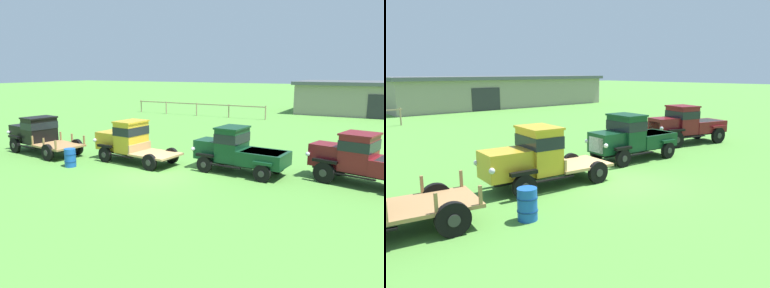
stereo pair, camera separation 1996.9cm
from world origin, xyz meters
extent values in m
plane|color=#518E38|center=(0.00, 0.00, 0.00)|extent=(240.00, 240.00, 0.00)
cylinder|color=#997F60|center=(-1.63, 21.36, 0.68)|extent=(0.12, 0.12, 1.37)
cylinder|color=#997F60|center=(-5.42, 21.15, 0.68)|extent=(0.12, 0.12, 1.37)
cylinder|color=#997F60|center=(-9.04, 20.99, 0.68)|extent=(0.12, 0.12, 1.37)
cylinder|color=#997F60|center=(-12.75, 20.87, 0.68)|extent=(0.12, 0.12, 1.37)
cylinder|color=#997F60|center=(-16.34, 21.14, 0.68)|extent=(0.12, 0.12, 1.37)
cube|color=#997F60|center=(-8.98, 21.08, 1.25)|extent=(14.90, 0.08, 0.10)
cylinder|color=black|center=(-9.85, -0.08, 0.45)|extent=(0.92, 0.32, 0.90)
cylinder|color=#2D2D2D|center=(-9.87, -0.19, 0.45)|extent=(0.32, 0.07, 0.31)
cylinder|color=black|center=(-9.59, 1.78, 0.45)|extent=(0.92, 0.32, 0.90)
cylinder|color=#2D2D2D|center=(-9.57, 1.89, 0.45)|extent=(0.32, 0.07, 0.31)
cylinder|color=black|center=(-6.58, -0.55, 0.45)|extent=(0.92, 0.32, 0.90)
cylinder|color=#2D2D2D|center=(-6.60, -0.66, 0.45)|extent=(0.32, 0.07, 0.31)
cylinder|color=black|center=(-6.31, 1.31, 0.45)|extent=(0.92, 0.32, 0.90)
cylinder|color=#2D2D2D|center=(-6.30, 1.42, 0.45)|extent=(0.32, 0.07, 0.31)
cube|color=black|center=(-8.21, 0.63, 0.53)|extent=(4.95, 1.71, 0.12)
cube|color=black|center=(-9.97, 0.89, 1.05)|extent=(1.88, 1.55, 0.93)
cube|color=silver|center=(-10.79, 1.00, 1.01)|extent=(0.21, 1.03, 0.69)
sphere|color=silver|center=(-10.90, 0.31, 1.08)|extent=(0.20, 0.20, 0.20)
sphere|color=silver|center=(-10.70, 1.70, 1.08)|extent=(0.20, 0.20, 0.20)
cube|color=black|center=(-9.85, -0.08, 0.95)|extent=(1.05, 0.35, 0.12)
cube|color=black|center=(-9.59, 1.78, 0.95)|extent=(1.05, 0.35, 0.12)
cube|color=black|center=(-8.57, 0.68, 1.31)|extent=(1.35, 1.80, 1.43)
cube|color=black|center=(-8.57, 0.68, 1.63)|extent=(1.40, 1.84, 0.40)
cube|color=black|center=(-8.57, 0.68, 2.07)|extent=(1.47, 1.89, 0.08)
cube|color=black|center=(-8.59, -0.24, 0.51)|extent=(1.57, 0.36, 0.05)
cube|color=black|center=(-8.33, 1.58, 0.51)|extent=(1.57, 0.36, 0.05)
cube|color=#9E7547|center=(-6.81, 0.43, 0.64)|extent=(2.68, 2.21, 0.10)
cube|color=#9E7547|center=(-8.02, -0.30, 0.94)|extent=(0.09, 0.09, 0.50)
cube|color=#9E7547|center=(-7.77, 1.47, 0.94)|extent=(0.09, 0.09, 0.50)
cube|color=#9E7547|center=(-6.94, -0.45, 0.94)|extent=(0.09, 0.09, 0.50)
cube|color=#9E7547|center=(-6.68, 1.31, 0.94)|extent=(0.09, 0.09, 0.50)
cube|color=#9E7547|center=(-5.85, -0.61, 0.94)|extent=(0.09, 0.09, 0.50)
cube|color=#9E7547|center=(-5.59, 1.16, 0.94)|extent=(0.09, 0.09, 0.50)
cylinder|color=black|center=(-3.70, 0.70, 0.41)|extent=(0.83, 0.26, 0.81)
cylinder|color=#2D2D2D|center=(-3.71, 0.59, 0.41)|extent=(0.29, 0.06, 0.28)
cylinder|color=black|center=(-3.54, 2.45, 0.41)|extent=(0.83, 0.26, 0.81)
cylinder|color=#2D2D2D|center=(-3.53, 2.55, 0.41)|extent=(0.29, 0.06, 0.28)
cylinder|color=black|center=(-0.67, 0.42, 0.41)|extent=(0.83, 0.26, 0.81)
cylinder|color=#2D2D2D|center=(-0.68, 0.31, 0.41)|extent=(0.29, 0.06, 0.28)
cylinder|color=black|center=(-0.51, 2.17, 0.41)|extent=(0.83, 0.26, 0.81)
cylinder|color=#2D2D2D|center=(-0.50, 2.27, 0.41)|extent=(0.29, 0.06, 0.28)
cube|color=black|center=(-2.22, 1.44, 0.49)|extent=(4.49, 1.37, 0.12)
cube|color=gold|center=(-3.85, 1.59, 1.01)|extent=(1.65, 1.37, 0.93)
cube|color=silver|center=(-4.59, 1.66, 0.97)|extent=(0.15, 0.97, 0.70)
sphere|color=silver|center=(-4.66, 1.01, 1.03)|extent=(0.20, 0.20, 0.20)
sphere|color=silver|center=(-4.54, 2.32, 1.03)|extent=(0.20, 0.20, 0.20)
cube|color=black|center=(-3.70, 0.70, 0.86)|extent=(0.95, 0.29, 0.12)
cube|color=black|center=(-3.54, 2.45, 0.86)|extent=(0.95, 0.29, 0.12)
cube|color=gold|center=(-2.54, 1.47, 1.32)|extent=(1.21, 1.64, 1.55)
cube|color=black|center=(-2.54, 1.47, 1.67)|extent=(1.26, 1.68, 0.44)
cube|color=gold|center=(-2.54, 1.47, 2.14)|extent=(1.33, 1.72, 0.08)
cube|color=black|center=(-2.51, 0.61, 0.47)|extent=(1.51, 0.28, 0.05)
cube|color=black|center=(-2.36, 2.32, 0.47)|extent=(1.51, 0.28, 0.05)
cube|color=tan|center=(-0.92, 1.32, 0.60)|extent=(2.34, 1.99, 0.10)
cube|color=tan|center=(-1.97, 1.42, 0.83)|extent=(0.23, 1.67, 0.44)
cylinder|color=black|center=(1.78, 1.41, 0.39)|extent=(0.79, 0.26, 0.77)
cylinder|color=#2D2D2D|center=(1.77, 1.30, 0.39)|extent=(0.27, 0.05, 0.27)
cylinder|color=black|center=(1.92, 3.16, 0.39)|extent=(0.79, 0.26, 0.77)
cylinder|color=#2D2D2D|center=(1.93, 3.27, 0.39)|extent=(0.27, 0.05, 0.27)
cylinder|color=black|center=(4.67, 1.18, 0.39)|extent=(0.79, 0.26, 0.77)
cylinder|color=#2D2D2D|center=(4.66, 1.07, 0.39)|extent=(0.27, 0.05, 0.27)
cylinder|color=black|center=(4.81, 2.92, 0.39)|extent=(0.79, 0.26, 0.77)
cylinder|color=#2D2D2D|center=(4.82, 3.04, 0.39)|extent=(0.27, 0.05, 0.27)
cube|color=black|center=(3.26, 2.17, 0.47)|extent=(4.16, 1.29, 0.12)
cube|color=#0F381E|center=(1.66, 2.30, 0.98)|extent=(1.35, 1.32, 0.90)
cube|color=silver|center=(1.07, 2.35, 0.93)|extent=(0.14, 0.97, 0.67)
sphere|color=silver|center=(1.00, 1.70, 1.00)|extent=(0.20, 0.20, 0.20)
sphere|color=silver|center=(1.11, 3.01, 1.00)|extent=(0.20, 0.20, 0.20)
cube|color=black|center=(1.78, 1.41, 0.82)|extent=(0.90, 0.27, 0.12)
cube|color=black|center=(1.92, 3.16, 0.82)|extent=(0.90, 0.27, 0.12)
cube|color=#0F381E|center=(2.83, 2.21, 1.30)|extent=(1.21, 1.62, 1.55)
cube|color=black|center=(2.83, 2.21, 1.65)|extent=(1.25, 1.66, 0.43)
cube|color=#0F381E|center=(2.83, 2.21, 2.11)|extent=(1.32, 1.70, 0.08)
cube|color=black|center=(2.87, 1.34, 0.45)|extent=(1.53, 0.26, 0.05)
cube|color=black|center=(3.01, 3.05, 0.45)|extent=(1.53, 0.26, 0.05)
cube|color=#0F381E|center=(4.42, 2.08, 0.84)|extent=(2.23, 1.78, 0.63)
cube|color=black|center=(4.42, 2.08, 1.13)|extent=(1.88, 1.51, 0.06)
cube|color=#0F381E|center=(4.67, 1.18, 0.82)|extent=(0.87, 0.27, 0.12)
cube|color=#0F381E|center=(4.81, 2.92, 0.82)|extent=(0.87, 0.27, 0.12)
cylinder|color=black|center=(7.02, 2.35, 0.46)|extent=(0.93, 0.41, 0.91)
cylinder|color=#2D2D2D|center=(6.99, 2.24, 0.46)|extent=(0.32, 0.10, 0.32)
cylinder|color=black|center=(7.41, 3.95, 0.46)|extent=(0.93, 0.41, 0.91)
cylinder|color=#2D2D2D|center=(7.43, 4.06, 0.46)|extent=(0.32, 0.10, 0.32)
cube|color=black|center=(8.67, 2.79, 0.54)|extent=(4.48, 1.92, 0.12)
cube|color=maroon|center=(7.01, 3.20, 1.08)|extent=(1.60, 1.45, 0.96)
cube|color=silver|center=(6.38, 3.35, 1.03)|extent=(0.27, 0.90, 0.72)
sphere|color=silver|center=(6.22, 2.75, 1.10)|extent=(0.20, 0.20, 0.20)
sphere|color=silver|center=(6.52, 3.95, 1.10)|extent=(0.20, 0.20, 0.20)
cube|color=black|center=(7.02, 2.35, 0.96)|extent=(1.07, 0.44, 0.12)
cube|color=black|center=(7.41, 3.95, 0.96)|extent=(1.07, 0.44, 0.12)
cube|color=maroon|center=(8.27, 2.89, 1.35)|extent=(1.53, 1.70, 1.51)
cube|color=black|center=(8.27, 2.89, 1.69)|extent=(1.59, 1.74, 0.42)
cube|color=maroon|center=(8.27, 2.89, 2.15)|extent=(1.67, 1.79, 0.08)
cube|color=black|center=(8.20, 2.07, 0.52)|extent=(1.70, 0.54, 0.05)
cube|color=black|center=(8.58, 3.65, 0.52)|extent=(1.70, 0.54, 0.05)
cylinder|color=#1951B2|center=(-4.59, -0.85, 0.46)|extent=(0.56, 0.56, 0.92)
cylinder|color=navy|center=(-4.59, -0.85, 0.64)|extent=(0.59, 0.59, 0.03)
cylinder|color=navy|center=(-4.59, -0.85, 0.28)|extent=(0.59, 0.59, 0.03)
camera|label=1|loc=(9.46, -13.88, 4.75)|focal=35.00mm
camera|label=2|loc=(-9.94, -9.22, 4.05)|focal=35.00mm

